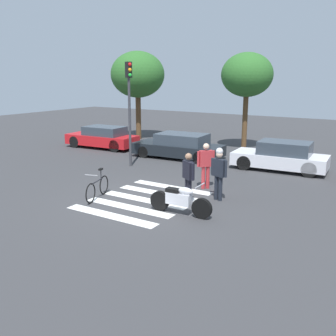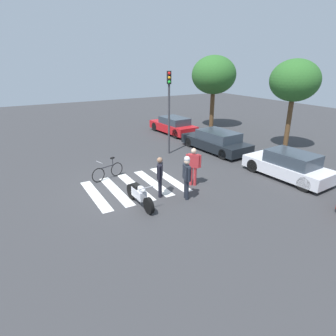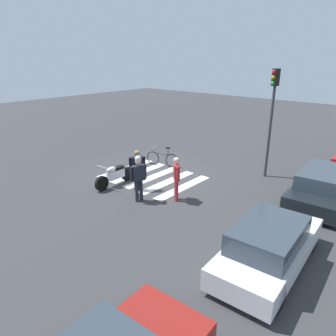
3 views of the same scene
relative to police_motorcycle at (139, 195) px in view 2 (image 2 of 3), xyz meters
name	(u,v)px [view 2 (image 2 of 3)]	position (x,y,z in m)	size (l,w,h in m)	color
ground_plane	(135,187)	(-1.73, 0.56, -0.46)	(60.00, 60.00, 0.00)	#38383A
police_motorcycle	(139,195)	(0.00, 0.00, 0.00)	(2.10, 0.62, 1.03)	black
leaning_bicycle	(108,171)	(-3.22, -0.16, -0.08)	(0.61, 1.68, 1.00)	black
officer_on_foot	(160,174)	(-0.31, 1.07, 0.52)	(0.58, 0.44, 1.71)	black
officer_by_motorcycle	(187,174)	(0.41, 1.89, 0.61)	(0.66, 0.33, 1.83)	#1E232D
pedestrian_bystander	(193,164)	(-0.59, 2.91, 0.54)	(0.50, 0.53, 1.74)	#B22D33
crosswalk_stripes	(135,187)	(-1.73, 0.56, -0.45)	(3.32, 4.05, 0.01)	silver
car_red_convertible	(173,125)	(-9.55, 7.27, 0.17)	(4.39, 1.93, 1.28)	black
car_black_suv	(216,141)	(-4.27, 7.21, 0.15)	(4.75, 2.14, 1.28)	black
car_white_van	(288,166)	(0.98, 7.32, 0.17)	(4.22, 1.91, 1.32)	black
traffic_light_pole	(169,101)	(-5.26, 4.39, 2.71)	(0.36, 0.32, 4.78)	#38383D
street_tree_near	(214,75)	(-9.78, 11.16, 3.77)	(3.52, 3.52, 5.75)	brown
street_tree_mid	(295,81)	(-2.26, 11.16, 3.73)	(2.86, 2.86, 5.44)	brown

